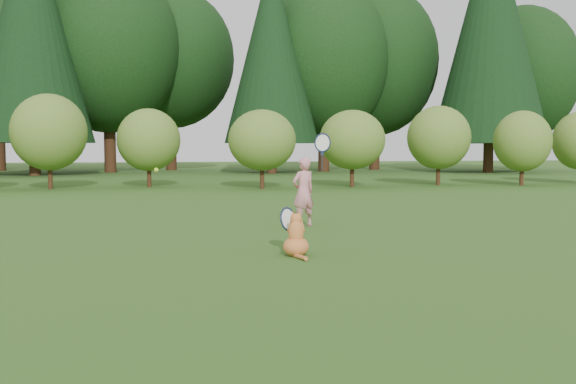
{
  "coord_description": "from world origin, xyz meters",
  "views": [
    {
      "loc": [
        -1.43,
        -7.56,
        1.3
      ],
      "look_at": [
        0.2,
        0.8,
        0.7
      ],
      "focal_mm": 40.0,
      "sensor_mm": 36.0,
      "label": 1
    }
  ],
  "objects": [
    {
      "name": "cat",
      "position": [
        0.12,
        -0.11,
        0.27
      ],
      "size": [
        0.46,
        0.76,
        0.72
      ],
      "rotation": [
        0.0,
        0.0,
        -0.23
      ],
      "color": "#C06124",
      "rests_on": "ground"
    },
    {
      "name": "shrub_row",
      "position": [
        0.0,
        13.0,
        1.4
      ],
      "size": [
        28.0,
        3.0,
        2.8
      ],
      "primitive_type": null,
      "color": "olive",
      "rests_on": "ground"
    },
    {
      "name": "tennis_ball",
      "position": [
        -1.52,
        1.38,
        0.99
      ],
      "size": [
        0.06,
        0.06,
        0.06
      ],
      "color": "#B8D619",
      "rests_on": "ground"
    },
    {
      "name": "child",
      "position": [
        0.83,
        2.64,
        0.59
      ],
      "size": [
        0.67,
        0.45,
        1.7
      ],
      "rotation": [
        0.0,
        0.0,
        3.55
      ],
      "color": "pink",
      "rests_on": "ground"
    },
    {
      "name": "woodland_backdrop",
      "position": [
        0.0,
        23.0,
        7.5
      ],
      "size": [
        48.0,
        10.0,
        15.0
      ],
      "primitive_type": null,
      "color": "black",
      "rests_on": "ground"
    },
    {
      "name": "ground",
      "position": [
        0.0,
        0.0,
        0.0
      ],
      "size": [
        100.0,
        100.0,
        0.0
      ],
      "primitive_type": "plane",
      "color": "#2C5116",
      "rests_on": "ground"
    }
  ]
}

